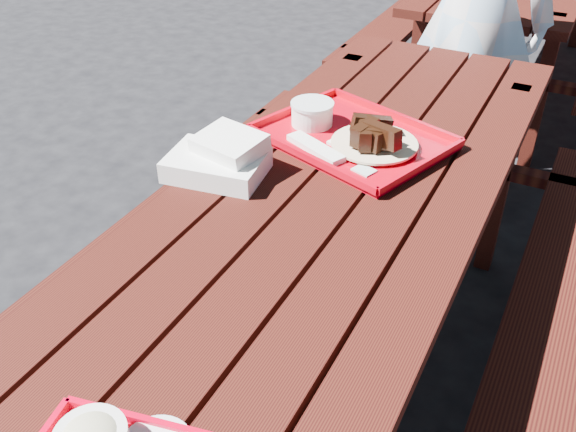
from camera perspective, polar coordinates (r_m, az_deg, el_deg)
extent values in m
plane|color=black|center=(2.04, 2.00, -17.13)|extent=(60.00, 60.00, 0.00)
cube|color=#39120B|center=(1.66, -6.91, 2.72)|extent=(0.14, 2.40, 0.04)
cube|color=#39120B|center=(1.59, -2.37, 1.45)|extent=(0.14, 2.40, 0.04)
cube|color=#39120B|center=(1.53, 2.54, 0.06)|extent=(0.14, 2.40, 0.04)
cube|color=#39120B|center=(1.49, 7.79, -1.42)|extent=(0.14, 2.40, 0.04)
cube|color=#39120B|center=(1.46, 13.30, -2.97)|extent=(0.14, 2.40, 0.04)
cube|color=#39120B|center=(1.97, -13.17, -2.80)|extent=(0.25, 2.40, 0.04)
cube|color=#39120B|center=(2.66, -1.45, 3.15)|extent=(0.06, 0.06, 0.42)
cube|color=#39120B|center=(1.64, 21.50, -13.90)|extent=(0.25, 2.40, 0.04)
cube|color=#39120B|center=(2.43, 23.46, -3.58)|extent=(0.06, 0.06, 0.42)
cube|color=#39120B|center=(2.57, 5.30, 6.04)|extent=(0.06, 0.06, 0.75)
cube|color=#39120B|center=(2.45, 18.34, 2.72)|extent=(0.06, 0.06, 0.75)
cube|color=#39120B|center=(2.47, 11.82, 5.55)|extent=(1.40, 0.06, 0.04)
cube|color=#39120B|center=(4.27, 11.68, 17.98)|extent=(0.25, 2.40, 0.04)
cube|color=#39120B|center=(3.58, 7.21, 11.46)|extent=(0.06, 0.06, 0.42)
cube|color=#39120B|center=(5.11, 14.31, 17.77)|extent=(0.06, 0.06, 0.42)
cube|color=#39120B|center=(3.34, 11.25, 12.38)|extent=(0.06, 0.06, 0.75)
cube|color=#39120B|center=(3.24, 21.50, 9.96)|extent=(0.06, 0.06, 0.75)
cube|color=#39120B|center=(3.26, 16.48, 12.11)|extent=(1.40, 0.06, 0.04)
cube|color=red|center=(1.05, -9.38, -18.30)|extent=(0.39, 0.09, 0.02)
cube|color=#B80212|center=(1.81, 5.80, 6.75)|extent=(0.57, 0.50, 0.01)
cube|color=#B80212|center=(1.94, 9.42, 8.87)|extent=(0.45, 0.17, 0.02)
cube|color=#B80212|center=(1.69, 1.73, 5.26)|extent=(0.45, 0.17, 0.02)
cube|color=#B80212|center=(1.69, 11.90, 4.44)|extent=(0.13, 0.35, 0.02)
cube|color=#B80212|center=(1.95, 0.52, 9.53)|extent=(0.13, 0.35, 0.02)
cube|color=white|center=(1.78, 7.13, 6.47)|extent=(0.20, 0.20, 0.01)
cylinder|color=beige|center=(1.77, 7.68, 6.44)|extent=(0.24, 0.24, 0.01)
cylinder|color=white|center=(1.87, 2.16, 8.98)|extent=(0.12, 0.12, 0.06)
cylinder|color=silver|center=(1.85, 2.18, 9.93)|extent=(0.12, 0.12, 0.01)
cube|color=silver|center=(1.73, 2.47, 6.07)|extent=(0.20, 0.12, 0.02)
cube|color=silver|center=(1.65, 6.77, 4.06)|extent=(0.06, 0.06, 0.00)
cube|color=white|center=(1.65, -6.37, 4.52)|extent=(0.27, 0.21, 0.06)
cube|color=white|center=(1.64, -5.21, 6.37)|extent=(0.19, 0.16, 0.04)
imported|color=#B7DDFF|center=(2.76, 16.44, 16.93)|extent=(0.65, 0.47, 1.65)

